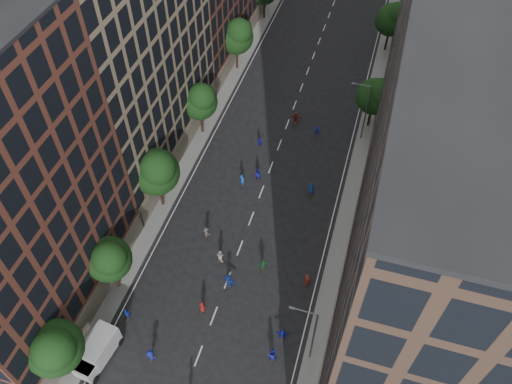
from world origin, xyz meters
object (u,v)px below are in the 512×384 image
cargo_van (97,351)px  skater_2 (272,355)px  streetlamp_near (311,334)px  streetlamp_far (365,110)px

cargo_van → skater_2: size_ratio=2.89×
cargo_van → skater_2: 17.00m
streetlamp_near → streetlamp_far: 33.00m
streetlamp_near → streetlamp_far: bearing=90.0°
streetlamp_far → skater_2: bearing=-95.5°
streetlamp_far → cargo_van: size_ratio=1.69×
streetlamp_near → skater_2: streetlamp_near is taller
cargo_van → skater_2: cargo_van is taller
streetlamp_far → skater_2: size_ratio=4.86×
streetlamp_far → cargo_van: bearing=-116.8°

